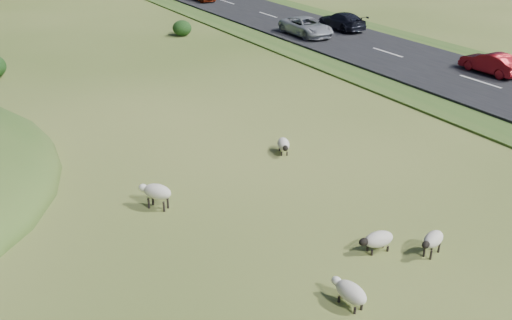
{
  "coord_description": "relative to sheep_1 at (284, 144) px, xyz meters",
  "views": [
    {
      "loc": [
        -8.32,
        -13.3,
        10.45
      ],
      "look_at": [
        2.0,
        4.0,
        1.0
      ],
      "focal_mm": 40.0,
      "sensor_mm": 36.0,
      "label": 1
    }
  ],
  "objects": [
    {
      "name": "sheep_3",
      "position": [
        -6.61,
        -1.68,
        0.24
      ],
      "size": [
        1.12,
        1.32,
        0.96
      ],
      "rotation": [
        0.0,
        0.0,
        2.2
      ],
      "color": "#C0B39F",
      "rests_on": "ground"
    },
    {
      "name": "car_0",
      "position": [
        13.61,
        17.47,
        0.52
      ],
      "size": [
        2.33,
        5.06,
        1.41
      ],
      "primitive_type": "imported",
      "color": "#AAADB2",
      "rests_on": "road"
    },
    {
      "name": "sheep_2",
      "position": [
        -0.27,
        -8.94,
        0.14
      ],
      "size": [
        1.17,
        0.74,
        0.81
      ],
      "rotation": [
        0.0,
        0.0,
        3.43
      ],
      "color": "#C0B39F",
      "rests_on": "ground"
    },
    {
      "name": "ground",
      "position": [
        -4.49,
        14.19,
        -0.43
      ],
      "size": [
        160.0,
        160.0,
        0.0
      ],
      "primitive_type": "plane",
      "color": "#345019",
      "rests_on": "ground"
    },
    {
      "name": "sheep_1",
      "position": [
        0.0,
        0.0,
        0.0
      ],
      "size": [
        0.87,
        1.23,
        0.68
      ],
      "rotation": [
        0.0,
        0.0,
        4.3
      ],
      "color": "#C0B39F",
      "rests_on": "ground"
    },
    {
      "name": "sheep_5",
      "position": [
        -1.62,
        -7.91,
        0.02
      ],
      "size": [
        1.27,
        0.68,
        0.72
      ],
      "rotation": [
        0.0,
        0.0,
        3.0
      ],
      "color": "#C0B39F",
      "rests_on": "ground"
    },
    {
      "name": "road",
      "position": [
        15.51,
        24.19,
        -0.31
      ],
      "size": [
        8.0,
        150.0,
        0.25
      ],
      "primitive_type": "cube",
      "color": "black",
      "rests_on": "ground"
    },
    {
      "name": "car_1",
      "position": [
        17.41,
        3.08,
        0.47
      ],
      "size": [
        1.38,
        3.95,
        1.3
      ],
      "primitive_type": "imported",
      "rotation": [
        0.0,
        0.0,
        3.14
      ],
      "color": "maroon",
      "rests_on": "road"
    },
    {
      "name": "car_4",
      "position": [
        17.41,
        17.85,
        0.51
      ],
      "size": [
        1.95,
        4.79,
        1.39
      ],
      "primitive_type": "imported",
      "rotation": [
        0.0,
        0.0,
        3.14
      ],
      "color": "black",
      "rests_on": "road"
    },
    {
      "name": "sheep_4",
      "position": [
        -4.06,
        -9.53,
        0.03
      ],
      "size": [
        0.67,
        1.3,
        0.73
      ],
      "rotation": [
        0.0,
        0.0,
        1.68
      ],
      "color": "#C0B39F",
      "rests_on": "ground"
    }
  ]
}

